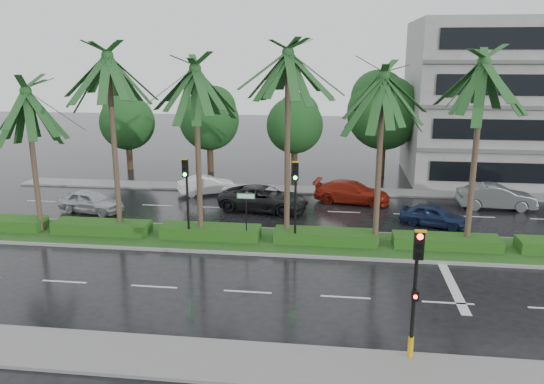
# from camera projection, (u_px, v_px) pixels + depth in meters

# --- Properties ---
(ground) EXTENTS (120.00, 120.00, 0.00)m
(ground) POSITION_uv_depth(u_px,v_px,m) (265.00, 249.00, 26.61)
(ground) COLOR black
(ground) RESTS_ON ground
(near_sidewalk) EXTENTS (40.00, 2.40, 0.12)m
(near_sidewalk) POSITION_uv_depth(u_px,v_px,m) (220.00, 361.00, 16.81)
(near_sidewalk) COLOR slate
(near_sidewalk) RESTS_ON ground
(far_sidewalk) EXTENTS (40.00, 2.00, 0.12)m
(far_sidewalk) POSITION_uv_depth(u_px,v_px,m) (288.00, 189.00, 38.12)
(far_sidewalk) COLOR slate
(far_sidewalk) RESTS_ON ground
(median) EXTENTS (36.00, 4.00, 0.15)m
(median) POSITION_uv_depth(u_px,v_px,m) (267.00, 241.00, 27.55)
(median) COLOR gray
(median) RESTS_ON ground
(hedge) EXTENTS (35.20, 1.40, 0.60)m
(hedge) POSITION_uv_depth(u_px,v_px,m) (267.00, 234.00, 27.46)
(hedge) COLOR #174A15
(hedge) RESTS_ON median
(lane_markings) EXTENTS (34.00, 13.06, 0.01)m
(lane_markings) POSITION_uv_depth(u_px,v_px,m) (325.00, 255.00, 25.83)
(lane_markings) COLOR silver
(lane_markings) RESTS_ON ground
(palm_row) EXTENTS (26.30, 4.20, 10.22)m
(palm_row) POSITION_uv_depth(u_px,v_px,m) (241.00, 82.00, 25.68)
(palm_row) COLOR #473629
(palm_row) RESTS_ON median
(signal_near) EXTENTS (0.34, 0.45, 4.36)m
(signal_near) POSITION_uv_depth(u_px,v_px,m) (415.00, 289.00, 16.24)
(signal_near) COLOR black
(signal_near) RESTS_ON near_sidewalk
(signal_median_left) EXTENTS (0.34, 0.42, 4.36)m
(signal_median_left) POSITION_uv_depth(u_px,v_px,m) (186.00, 187.00, 26.63)
(signal_median_left) COLOR black
(signal_median_left) RESTS_ON median
(signal_median_right) EXTENTS (0.34, 0.42, 4.36)m
(signal_median_right) POSITION_uv_depth(u_px,v_px,m) (295.00, 191.00, 25.96)
(signal_median_right) COLOR black
(signal_median_right) RESTS_ON median
(street_sign) EXTENTS (0.95, 0.09, 2.60)m
(street_sign) POSITION_uv_depth(u_px,v_px,m) (246.00, 205.00, 26.66)
(street_sign) COLOR black
(street_sign) RESTS_ON median
(bg_trees) EXTENTS (32.77, 5.79, 8.37)m
(bg_trees) POSITION_uv_depth(u_px,v_px,m) (314.00, 116.00, 42.12)
(bg_trees) COLOR #382319
(bg_trees) RESTS_ON ground
(building) EXTENTS (16.00, 10.00, 12.00)m
(building) POSITION_uv_depth(u_px,v_px,m) (518.00, 101.00, 40.32)
(building) COLOR gray
(building) RESTS_ON ground
(car_silver) EXTENTS (2.52, 4.33, 1.39)m
(car_silver) POSITION_uv_depth(u_px,v_px,m) (91.00, 202.00, 32.62)
(car_silver) COLOR #B5B8BD
(car_silver) RESTS_ON ground
(car_white) EXTENTS (2.92, 4.17, 1.30)m
(car_white) POSITION_uv_depth(u_px,v_px,m) (207.00, 185.00, 36.91)
(car_white) COLOR silver
(car_white) RESTS_ON ground
(car_darkgrey) EXTENTS (3.44, 5.89, 1.54)m
(car_darkgrey) POSITION_uv_depth(u_px,v_px,m) (264.00, 198.00, 33.02)
(car_darkgrey) COLOR black
(car_darkgrey) RESTS_ON ground
(car_red) EXTENTS (2.81, 5.22, 1.44)m
(car_red) POSITION_uv_depth(u_px,v_px,m) (352.00, 192.00, 34.81)
(car_red) COLOR maroon
(car_red) RESTS_ON ground
(car_blue) EXTENTS (2.66, 3.95, 1.25)m
(car_blue) POSITION_uv_depth(u_px,v_px,m) (433.00, 215.00, 30.07)
(car_blue) COLOR #1A274E
(car_blue) RESTS_ON ground
(car_grey) EXTENTS (1.68, 4.70, 1.54)m
(car_grey) POSITION_uv_depth(u_px,v_px,m) (496.00, 197.00, 33.42)
(car_grey) COLOR #595C5E
(car_grey) RESTS_ON ground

